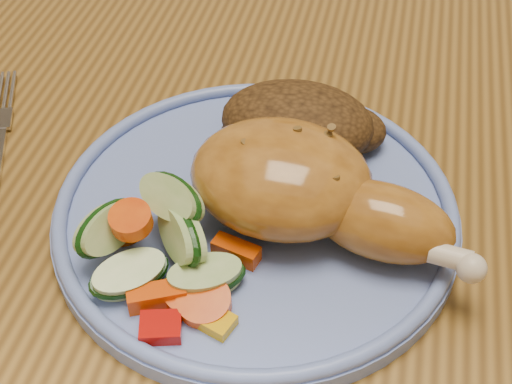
# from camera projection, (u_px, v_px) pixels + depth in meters

# --- Properties ---
(dining_table) EXTENTS (0.90, 1.40, 0.75)m
(dining_table) POSITION_uv_depth(u_px,v_px,m) (332.00, 184.00, 0.63)
(dining_table) COLOR brown
(dining_table) RESTS_ON ground
(chair_far) EXTENTS (0.42, 0.42, 0.91)m
(chair_far) POSITION_uv_depth(u_px,v_px,m) (377.00, 3.00, 1.18)
(chair_far) COLOR #4C2D16
(chair_far) RESTS_ON ground
(plate) EXTENTS (0.27, 0.27, 0.01)m
(plate) POSITION_uv_depth(u_px,v_px,m) (256.00, 214.00, 0.48)
(plate) COLOR #637AC2
(plate) RESTS_ON dining_table
(plate_rim) EXTENTS (0.27, 0.27, 0.01)m
(plate_rim) POSITION_uv_depth(u_px,v_px,m) (256.00, 203.00, 0.47)
(plate_rim) COLOR #637AC2
(plate_rim) RESTS_ON plate
(chicken_leg) EXTENTS (0.19, 0.10, 0.06)m
(chicken_leg) POSITION_uv_depth(u_px,v_px,m) (305.00, 188.00, 0.45)
(chicken_leg) COLOR #AD6E24
(chicken_leg) RESTS_ON plate
(rice_pilaf) EXTENTS (0.12, 0.08, 0.05)m
(rice_pilaf) POSITION_uv_depth(u_px,v_px,m) (300.00, 124.00, 0.51)
(rice_pilaf) COLOR #442B11
(rice_pilaf) RESTS_ON plate
(vegetable_pile) EXTENTS (0.12, 0.12, 0.06)m
(vegetable_pile) POSITION_uv_depth(u_px,v_px,m) (163.00, 251.00, 0.43)
(vegetable_pile) COLOR #A50A05
(vegetable_pile) RESTS_ON plate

